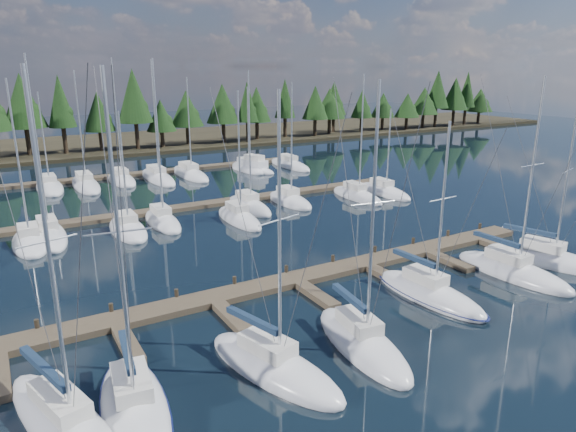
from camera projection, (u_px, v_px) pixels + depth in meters
ground at (224, 235)px, 45.46m from camera, size 260.00×260.00×0.00m
far_shore at (95, 145)px, 95.15m from camera, size 220.00×30.00×0.60m
main_dock at (298, 283)px, 34.91m from camera, size 44.00×6.13×0.90m
back_docks at (159, 189)px, 61.64m from camera, size 50.00×21.80×0.40m
front_sailboat_0 at (68, 426)px, 20.83m from camera, size 5.26×10.66×15.27m
front_sailboat_1 at (135, 408)px, 21.95m from camera, size 3.94×9.22×15.21m
front_sailboat_2 at (273, 366)px, 25.03m from camera, size 5.01×9.14×14.28m
front_sailboat_3 at (362, 342)px, 27.20m from camera, size 3.78×8.73×14.61m
front_sailboat_4 at (429, 293)px, 33.08m from camera, size 3.40×9.04×12.13m
front_sailboat_5 at (512, 271)px, 36.65m from camera, size 3.32×9.19×14.62m
front_sailboat_6 at (547, 259)px, 38.94m from camera, size 5.57×9.69×13.05m
back_sailboat_rows at (171, 194)px, 58.86m from camera, size 46.79×32.68×16.21m
motor_yacht_right at (253, 168)px, 72.96m from camera, size 5.13×8.26×3.91m
tree_line at (111, 109)px, 85.73m from camera, size 184.38×11.54×13.58m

